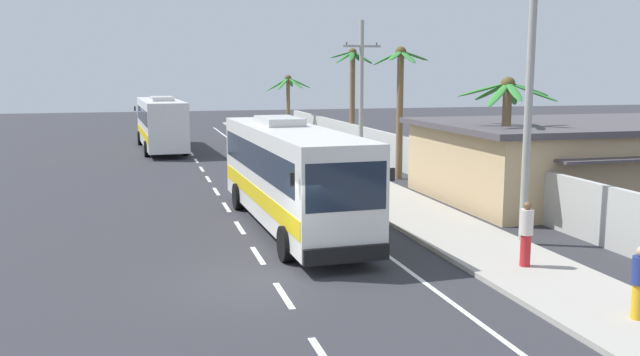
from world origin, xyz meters
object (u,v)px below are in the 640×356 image
palm_third (400,91)px  palm_fourth (507,116)px  palm_nearest (288,93)px  palm_second (352,82)px  coach_bus_far_lane (161,122)px  pedestrian_midwalk (526,233)px  utility_pole_nearest (530,70)px  utility_pole_mid (361,93)px  coach_bus_foreground (290,172)px  pedestrian_near_kerb (640,281)px  motorcycle_beside_bus (299,174)px  roadside_building (585,159)px

palm_third → palm_fourth: size_ratio=1.28×
palm_nearest → palm_second: bearing=-77.6°
coach_bus_far_lane → palm_fourth: size_ratio=2.29×
pedestrian_midwalk → utility_pole_nearest: size_ratio=0.17×
utility_pole_mid → utility_pole_nearest: bearing=-90.4°
utility_pole_mid → palm_fourth: bearing=-79.2°
coach_bus_foreground → pedestrian_near_kerb: size_ratio=7.60×
motorcycle_beside_bus → palm_second: palm_second is taller
coach_bus_foreground → palm_third: palm_third is taller
palm_nearest → roadside_building: palm_nearest is taller
coach_bus_foreground → palm_nearest: bearing=77.9°
motorcycle_beside_bus → utility_pole_mid: (4.51, 4.39, 3.61)m
pedestrian_near_kerb → utility_pole_mid: utility_pole_mid is taller
palm_nearest → palm_third: bearing=-87.6°
palm_fourth → coach_bus_foreground: bearing=-174.3°
pedestrian_midwalk → palm_third: bearing=-95.5°
coach_bus_far_lane → utility_pole_nearest: bearing=-71.0°
coach_bus_foreground → palm_second: (8.99, 21.09, 2.80)m
utility_pole_mid → palm_fourth: utility_pole_mid is taller
utility_pole_mid → palm_second: (2.28, 8.75, 0.51)m
motorcycle_beside_bus → palm_third: (5.48, 1.13, 3.82)m
utility_pole_mid → roadside_building: utility_pole_mid is taller
motorcycle_beside_bus → palm_nearest: bearing=79.0°
coach_bus_foreground → roadside_building: (13.55, 2.26, -0.29)m
utility_pole_mid → palm_third: utility_pole_mid is taller
motorcycle_beside_bus → roadside_building: size_ratio=0.14×
roadside_building → palm_nearest: bearing=103.2°
coach_bus_far_lane → palm_fourth: (12.48, -24.43, 1.73)m
roadside_building → coach_bus_far_lane: bearing=126.6°
palm_second → roadside_building: (4.56, -18.83, -3.09)m
pedestrian_midwalk → utility_pole_mid: (1.65, 19.19, 3.17)m
palm_third → palm_fourth: 8.32m
coach_bus_foreground → roadside_building: 13.74m
pedestrian_midwalk → palm_second: size_ratio=0.25×
pedestrian_midwalk → palm_fourth: 9.03m
pedestrian_midwalk → utility_pole_mid: utility_pole_mid is taller
pedestrian_near_kerb → roadside_building: 15.68m
palm_nearest → palm_second: 10.52m
coach_bus_far_lane → motorcycle_beside_bus: size_ratio=6.09×
palm_second → roadside_building: palm_second is taller
motorcycle_beside_bus → coach_bus_far_lane: bearing=108.5°
pedestrian_near_kerb → palm_nearest: size_ratio=0.31×
pedestrian_midwalk → roadside_building: roadside_building is taller
roadside_building → palm_fourth: bearing=-163.6°
coach_bus_foreground → motorcycle_beside_bus: coach_bus_foreground is taller
palm_second → palm_third: 12.08m
utility_pole_nearest → pedestrian_midwalk: bearing=-120.3°
coach_bus_far_lane → utility_pole_mid: size_ratio=1.47×
palm_fourth → roadside_building: (4.66, 1.37, -2.04)m
motorcycle_beside_bus → palm_third: 6.78m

